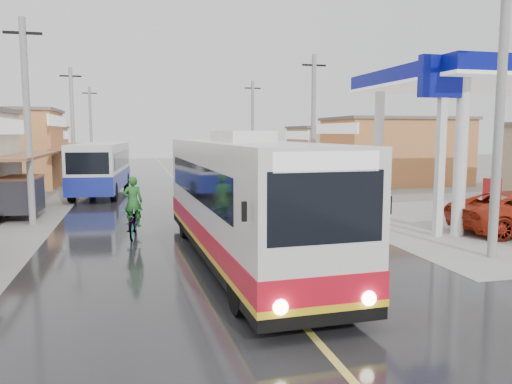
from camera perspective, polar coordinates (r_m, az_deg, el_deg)
ground at (r=13.00m, az=0.20°, el=-9.40°), size 120.00×120.00×0.00m
road at (r=27.52m, az=-7.35°, el=-0.81°), size 12.00×90.00×0.02m
centre_line at (r=27.51m, az=-7.35°, el=-0.78°), size 0.15×90.00×0.01m
shopfronts_right at (r=30.31m, az=22.83°, el=-0.60°), size 11.00×44.00×4.80m
utility_poles_left at (r=28.62m, az=-21.65°, el=-0.96°), size 1.60×50.00×8.00m
utility_poles_right at (r=29.13m, az=6.46°, el=-0.39°), size 1.60×36.00×8.00m
coach_bus at (r=13.99m, az=-1.78°, el=-0.85°), size 3.08×11.80×3.65m
second_bus at (r=30.54m, az=-17.27°, el=2.71°), size 3.17×9.17×2.99m
cyclist at (r=17.78m, az=-13.81°, el=-2.84°), size 0.88×2.06×2.16m
tricycle_near at (r=23.10m, az=-25.28°, el=-0.29°), size 1.68×2.45×1.81m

